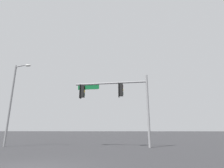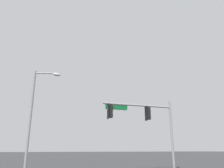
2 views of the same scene
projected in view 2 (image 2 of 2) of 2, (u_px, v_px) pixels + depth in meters
The scene contains 2 objects.
signal_pole_near at pixel (144, 118), 19.34m from camera, with size 6.58×0.85×6.08m.
street_lamp at pixel (34, 112), 15.37m from camera, with size 1.89×0.77×7.29m.
Camera 2 is at (7.44, 7.79, 1.66)m, focal length 35.00 mm.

